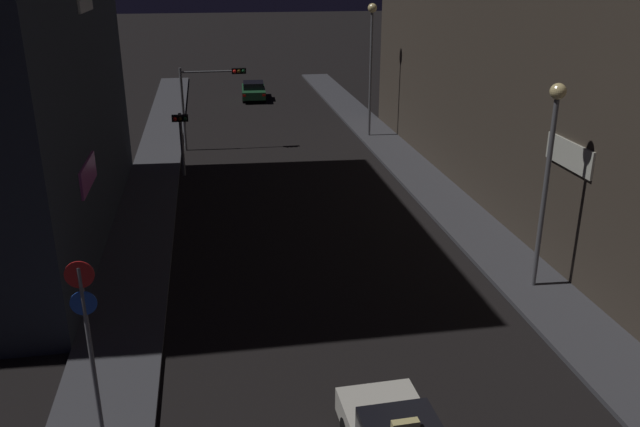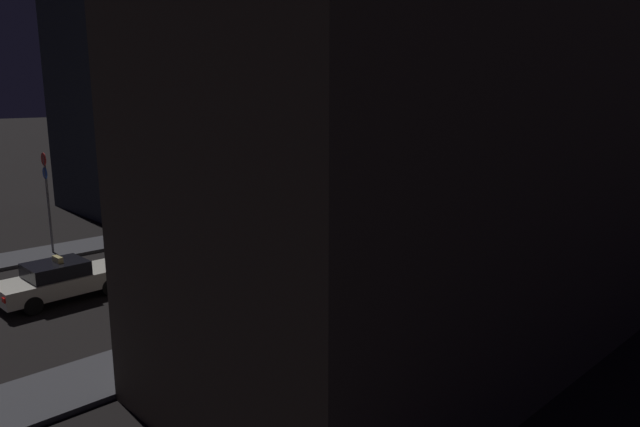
# 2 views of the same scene
# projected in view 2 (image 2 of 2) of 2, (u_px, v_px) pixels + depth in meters

# --- Properties ---
(sidewalk_left) EXTENTS (2.49, 61.32, 0.15)m
(sidewalk_left) POSITION_uv_depth(u_px,v_px,m) (351.00, 198.00, 40.85)
(sidewalk_left) COLOR #424247
(sidewalk_left) RESTS_ON ground_plane
(sidewalk_right) EXTENTS (2.49, 61.32, 0.15)m
(sidewalk_right) POSITION_uv_depth(u_px,v_px,m) (531.00, 230.00, 31.48)
(sidewalk_right) COLOR #424247
(sidewalk_right) RESTS_ON ground_plane
(building_facade_left) EXTENTS (10.63, 18.12, 19.54)m
(building_facade_left) POSITION_uv_depth(u_px,v_px,m) (211.00, 55.00, 38.79)
(building_facade_left) COLOR #282D38
(building_facade_left) RESTS_ON ground_plane
(taxi) EXTENTS (1.95, 4.51, 1.62)m
(taxi) POSITION_uv_depth(u_px,v_px,m) (61.00, 280.00, 21.16)
(taxi) COLOR silver
(taxi) RESTS_ON ground_plane
(far_car) EXTENTS (2.03, 4.54, 1.42)m
(far_car) POSITION_uv_depth(u_px,v_px,m) (567.00, 171.00, 49.46)
(far_car) COLOR #1E512D
(far_car) RESTS_ON ground_plane
(traffic_light_overhead) EXTENTS (3.74, 0.41, 4.74)m
(traffic_light_overhead) POSITION_uv_depth(u_px,v_px,m) (431.00, 148.00, 41.52)
(traffic_light_overhead) COLOR slate
(traffic_light_overhead) RESTS_ON ground_plane
(traffic_light_left_kerb) EXTENTS (0.80, 0.42, 3.23)m
(traffic_light_left_kerb) POSITION_uv_depth(u_px,v_px,m) (370.00, 167.00, 39.45)
(traffic_light_left_kerb) COLOR slate
(traffic_light_left_kerb) RESTS_ON ground_plane
(sign_pole_left) EXTENTS (0.58, 0.10, 4.60)m
(sign_pole_left) POSITION_uv_depth(u_px,v_px,m) (47.00, 193.00, 26.34)
(sign_pole_left) COLOR slate
(sign_pole_left) RESTS_ON sidewalk_left
(street_lamp_near_block) EXTENTS (0.50, 0.50, 6.69)m
(street_lamp_near_block) POSITION_uv_depth(u_px,v_px,m) (345.00, 170.00, 20.73)
(street_lamp_near_block) COLOR slate
(street_lamp_near_block) RESTS_ON sidewalk_right
(street_lamp_far_block) EXTENTS (0.54, 0.54, 7.86)m
(street_lamp_far_block) POSITION_uv_depth(u_px,v_px,m) (578.00, 122.00, 34.96)
(street_lamp_far_block) COLOR slate
(street_lamp_far_block) RESTS_ON sidewalk_right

